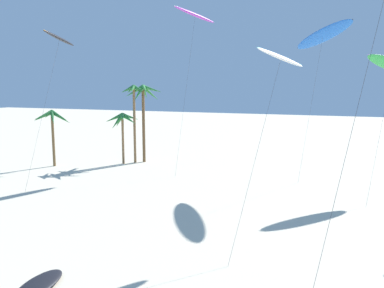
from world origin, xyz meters
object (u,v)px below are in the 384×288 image
(palm_tree_2, at_px, (143,99))
(flying_kite_5, at_px, (60,39))
(palm_tree_3, at_px, (134,100))
(flying_kite_4, at_px, (323,35))
(palm_tree_1, at_px, (123,121))
(flying_kite_0, at_px, (195,15))
(palm_tree_0, at_px, (52,119))
(flying_kite_1, at_px, (281,58))
(grounded_kite_1, at_px, (38,285))

(palm_tree_2, distance_m, flying_kite_5, 13.56)
(palm_tree_3, xyz_separation_m, flying_kite_4, (23.73, -1.32, 7.06))
(palm_tree_1, distance_m, palm_tree_2, 4.12)
(palm_tree_3, relative_size, flying_kite_4, 0.61)
(flying_kite_0, bearing_deg, palm_tree_0, -152.00)
(palm_tree_0, distance_m, flying_kite_0, 22.64)
(palm_tree_3, xyz_separation_m, flying_kite_1, (22.25, -17.63, 3.73))
(palm_tree_1, bearing_deg, palm_tree_3, 51.04)
(palm_tree_0, height_order, palm_tree_3, palm_tree_3)
(palm_tree_3, relative_size, flying_kite_1, 0.80)
(palm_tree_1, relative_size, grounded_kite_1, 1.84)
(flying_kite_1, xyz_separation_m, flying_kite_4, (1.48, 16.31, 3.33))
(palm_tree_0, distance_m, flying_kite_4, 33.92)
(palm_tree_2, bearing_deg, flying_kite_5, -111.94)
(flying_kite_5, bearing_deg, palm_tree_0, 142.84)
(palm_tree_0, xyz_separation_m, palm_tree_3, (8.52, 6.04, 2.35))
(palm_tree_3, bearing_deg, palm_tree_1, -128.96)
(palm_tree_3, relative_size, flying_kite_0, 0.52)
(palm_tree_1, height_order, flying_kite_5, flying_kite_5)
(palm_tree_3, relative_size, grounded_kite_1, 2.82)
(palm_tree_1, bearing_deg, palm_tree_0, -147.52)
(palm_tree_3, distance_m, flying_kite_5, 12.61)
(flying_kite_1, bearing_deg, palm_tree_0, 159.36)
(palm_tree_2, bearing_deg, flying_kite_1, -41.04)
(flying_kite_1, height_order, flying_kite_5, flying_kite_5)
(flying_kite_4, bearing_deg, flying_kite_5, -162.41)
(flying_kite_1, bearing_deg, palm_tree_1, 144.91)
(palm_tree_0, relative_size, grounded_kite_1, 1.97)
(grounded_kite_1, bearing_deg, palm_tree_2, 109.98)
(flying_kite_5, xyz_separation_m, grounded_kite_1, (16.06, -21.34, -15.31))
(palm_tree_1, height_order, palm_tree_2, palm_tree_2)
(palm_tree_0, relative_size, palm_tree_3, 0.70)
(palm_tree_3, xyz_separation_m, flying_kite_5, (-3.40, -9.92, 7.01))
(palm_tree_0, xyz_separation_m, grounded_kite_1, (21.17, -25.22, -5.96))
(palm_tree_1, distance_m, grounded_kite_1, 33.42)
(flying_kite_1, distance_m, flying_kite_4, 16.71)
(flying_kite_5, relative_size, grounded_kite_1, 4.38)
(flying_kite_4, bearing_deg, palm_tree_2, 174.42)
(flying_kite_0, relative_size, grounded_kite_1, 5.43)
(flying_kite_4, bearing_deg, palm_tree_0, -171.67)
(palm_tree_2, distance_m, palm_tree_3, 1.33)
(palm_tree_1, bearing_deg, grounded_kite_1, -65.47)
(flying_kite_5, bearing_deg, palm_tree_3, 71.09)
(flying_kite_1, relative_size, flying_kite_5, 0.80)
(flying_kite_0, xyz_separation_m, flying_kite_4, (15.99, -3.92, -3.76))
(palm_tree_0, bearing_deg, flying_kite_1, -20.64)
(palm_tree_0, distance_m, palm_tree_2, 12.01)
(palm_tree_1, height_order, flying_kite_1, flying_kite_1)
(flying_kite_5, distance_m, grounded_kite_1, 30.78)
(palm_tree_0, distance_m, flying_kite_5, 11.35)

